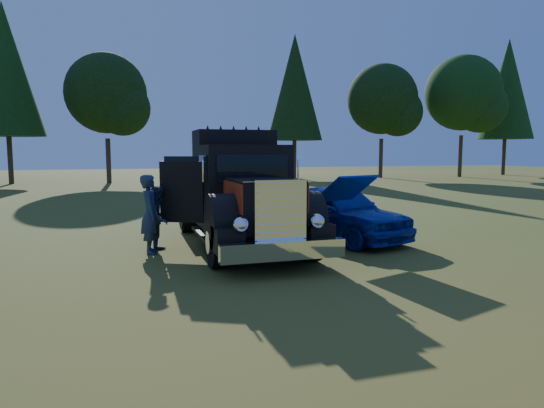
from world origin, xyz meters
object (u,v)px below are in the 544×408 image
at_px(spectator_near, 150,214).
at_px(spectator_far, 159,219).
at_px(diamond_t_truck, 242,197).
at_px(hotrod_coupe, 337,212).

relative_size(spectator_near, spectator_far, 1.19).
bearing_deg(spectator_near, spectator_far, -39.76).
height_order(diamond_t_truck, spectator_far, diamond_t_truck).
bearing_deg(hotrod_coupe, spectator_near, -175.93).
height_order(hotrod_coupe, spectator_far, hotrod_coupe).
height_order(diamond_t_truck, hotrod_coupe, diamond_t_truck).
distance_m(hotrod_coupe, spectator_far, 4.86).
bearing_deg(hotrod_coupe, spectator_far, -178.49).
bearing_deg(diamond_t_truck, spectator_far, 177.90).
relative_size(diamond_t_truck, hotrod_coupe, 1.48).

